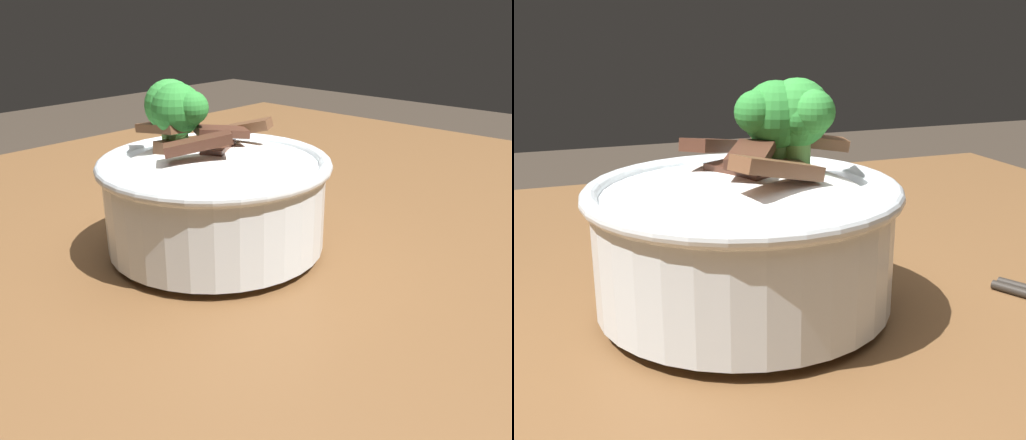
# 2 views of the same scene
# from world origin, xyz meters

# --- Properties ---
(dining_table) EXTENTS (1.17, 1.07, 0.79)m
(dining_table) POSITION_xyz_m (0.00, 0.00, 0.69)
(dining_table) COLOR brown
(dining_table) RESTS_ON ground
(rice_bowl) EXTENTS (0.22, 0.22, 0.16)m
(rice_bowl) POSITION_xyz_m (-0.08, -0.11, 0.85)
(rice_bowl) COLOR silver
(rice_bowl) RESTS_ON dining_table
(chopsticks_pair) EXTENTS (0.11, 0.20, 0.01)m
(chopsticks_pair) POSITION_xyz_m (-0.32, 0.01, 0.79)
(chopsticks_pair) COLOR #28231E
(chopsticks_pair) RESTS_ON dining_table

